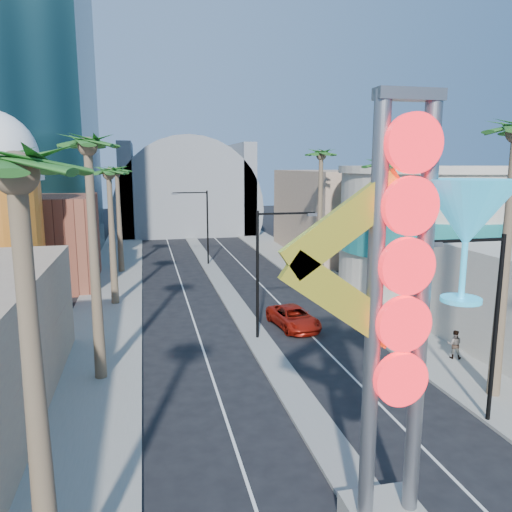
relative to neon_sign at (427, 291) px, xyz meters
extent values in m
cube|color=gray|center=(-10.32, 32.04, -7.23)|extent=(5.00, 100.00, 0.15)
cube|color=gray|center=(8.68, 32.04, -7.23)|extent=(5.00, 100.00, 0.15)
cube|color=gray|center=(-0.82, 35.04, -7.23)|extent=(1.60, 84.00, 0.15)
cube|color=brown|center=(-16.82, 35.04, -3.31)|extent=(10.00, 10.00, 8.00)
cube|color=tan|center=(15.18, 45.04, -2.31)|extent=(10.00, 20.00, 10.00)
cylinder|color=#BAB09E|center=(17.18, 27.04, -2.31)|extent=(16.00, 16.00, 10.00)
cylinder|color=teal|center=(17.18, 27.04, -2.31)|extent=(16.60, 16.60, 3.00)
cylinder|color=#BAB09E|center=(17.18, 27.04, 2.99)|extent=(16.60, 16.60, 0.60)
cylinder|color=slate|center=(-0.82, 69.04, -3.31)|extent=(22.00, 16.00, 22.00)
cube|color=slate|center=(-9.82, 69.04, -0.31)|extent=(2.00, 16.00, 14.00)
cube|color=slate|center=(8.18, 69.04, -0.31)|extent=(2.00, 16.00, 14.00)
cylinder|color=slate|center=(-1.52, 0.04, -0.81)|extent=(0.44, 0.44, 12.00)
cylinder|color=slate|center=(-0.12, 0.04, -0.81)|extent=(0.44, 0.44, 12.00)
cube|color=slate|center=(-0.82, 0.04, 5.09)|extent=(1.80, 0.50, 0.30)
cylinder|color=red|center=(-0.82, -0.31, 3.89)|extent=(1.50, 0.25, 1.50)
cylinder|color=red|center=(-0.82, -0.31, 2.34)|extent=(1.50, 0.25, 1.50)
cylinder|color=red|center=(-0.82, -0.31, 0.79)|extent=(1.50, 0.25, 1.50)
cylinder|color=red|center=(-0.82, -0.31, -0.76)|extent=(1.50, 0.25, 1.50)
cylinder|color=red|center=(-0.82, -0.31, -2.31)|extent=(1.50, 0.25, 1.50)
cube|color=gold|center=(-2.42, 0.04, 1.89)|extent=(3.47, 0.25, 2.80)
cube|color=gold|center=(-2.42, 0.04, -0.11)|extent=(3.47, 0.25, 2.80)
cone|color=#2ABFF1|center=(1.08, 0.04, 2.09)|extent=(2.60, 2.60, 1.80)
cylinder|color=#2ABFF1|center=(1.08, 0.04, 0.49)|extent=(0.16, 0.16, 1.60)
cylinder|color=#2ABFF1|center=(1.08, 0.04, -0.31)|extent=(1.10, 1.10, 0.12)
cylinder|color=black|center=(-0.82, 17.04, -3.31)|extent=(0.18, 0.18, 8.00)
cube|color=black|center=(0.98, 17.04, 0.49)|extent=(3.60, 0.12, 0.12)
cube|color=slate|center=(2.58, 17.04, 0.39)|extent=(0.60, 0.25, 0.18)
cylinder|color=black|center=(-0.82, 41.04, -3.31)|extent=(0.18, 0.18, 8.00)
cube|color=black|center=(-2.62, 41.04, 0.49)|extent=(3.60, 0.12, 0.12)
cube|color=slate|center=(-4.22, 41.04, 0.39)|extent=(0.60, 0.25, 0.18)
cylinder|color=black|center=(6.38, 5.04, -3.31)|extent=(0.18, 0.18, 8.00)
cube|color=black|center=(4.76, 5.04, 0.49)|extent=(3.24, 0.12, 0.12)
cube|color=slate|center=(3.32, 5.04, 0.39)|extent=(0.60, 0.25, 0.18)
cylinder|color=brown|center=(-9.82, -0.96, -2.06)|extent=(0.40, 0.40, 10.50)
sphere|color=#234A18|center=(-9.82, -0.96, 3.19)|extent=(2.40, 2.40, 2.40)
cylinder|color=brown|center=(-9.82, 13.04, -1.56)|extent=(0.40, 0.40, 11.50)
sphere|color=#234A18|center=(-9.82, 13.04, 4.19)|extent=(2.40, 2.40, 2.40)
cylinder|color=brown|center=(-9.82, 27.04, -2.31)|extent=(0.40, 0.40, 10.00)
sphere|color=#234A18|center=(-9.82, 27.04, 2.69)|extent=(2.40, 2.40, 2.40)
cylinder|color=brown|center=(-9.82, 39.04, -2.31)|extent=(0.40, 0.40, 10.00)
sphere|color=#234A18|center=(-9.82, 39.04, 2.69)|extent=(2.40, 2.40, 2.40)
cylinder|color=brown|center=(8.18, 7.04, -1.31)|extent=(0.40, 0.40, 12.00)
cylinder|color=brown|center=(8.18, 19.04, -2.06)|extent=(0.40, 0.40, 10.50)
sphere|color=#234A18|center=(8.18, 19.04, 3.19)|extent=(2.40, 2.40, 2.40)
cylinder|color=brown|center=(8.18, 31.04, -1.56)|extent=(0.40, 0.40, 11.50)
sphere|color=#234A18|center=(8.18, 31.04, 4.19)|extent=(2.40, 2.40, 2.40)
imported|color=#9D170C|center=(2.03, 18.76, -6.61)|extent=(2.91, 5.25, 1.39)
imported|color=gray|center=(9.01, 11.34, -6.35)|extent=(0.98, 0.91, 1.60)
camera|label=1|loc=(-7.38, -11.73, 3.36)|focal=35.00mm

